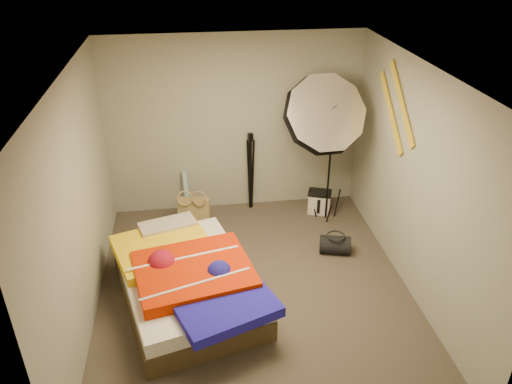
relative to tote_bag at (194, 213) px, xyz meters
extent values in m
plane|color=#50463B|center=(0.63, -1.46, -0.21)|extent=(4.00, 4.00, 0.00)
plane|color=silver|center=(0.63, -1.46, 2.29)|extent=(4.00, 4.00, 0.00)
plane|color=#989B8B|center=(0.63, 0.54, 1.04)|extent=(3.50, 0.00, 3.50)
plane|color=#989B8B|center=(0.63, -3.46, 1.04)|extent=(3.50, 0.00, 3.50)
plane|color=#989B8B|center=(-1.12, -1.46, 1.04)|extent=(0.00, 4.00, 4.00)
plane|color=#989B8B|center=(2.38, -1.46, 1.04)|extent=(0.00, 4.00, 4.00)
cube|color=tan|center=(0.00, 0.00, 0.00)|extent=(0.45, 0.26, 0.44)
cylinder|color=#4DA1BC|center=(-0.10, 0.44, 0.10)|extent=(0.11, 0.19, 0.62)
cube|color=silver|center=(1.80, 0.14, -0.06)|extent=(0.36, 0.31, 0.30)
cylinder|color=black|center=(1.74, -0.87, -0.10)|extent=(0.43, 0.32, 0.23)
cube|color=gold|center=(2.36, -0.86, 1.74)|extent=(0.02, 0.91, 0.78)
cube|color=gold|center=(2.36, -0.61, 1.54)|extent=(0.02, 0.91, 0.78)
cube|color=#493921|center=(-0.12, -1.53, -0.09)|extent=(1.75, 2.15, 0.24)
cube|color=white|center=(-0.12, -1.53, 0.12)|extent=(1.70, 2.10, 0.17)
cube|color=yellow|center=(-0.36, -1.16, 0.24)|extent=(1.27, 1.18, 0.13)
cube|color=red|center=(-0.04, -1.65, 0.26)|extent=(1.36, 1.21, 0.15)
cube|color=#211BC0|center=(0.24, -2.16, 0.23)|extent=(1.14, 1.03, 0.11)
cube|color=#CB8B9C|center=(-0.32, -0.76, 0.28)|extent=(0.72, 0.48, 0.13)
cylinder|color=black|center=(1.85, -0.02, 0.63)|extent=(0.03, 0.03, 1.69)
cube|color=black|center=(1.85, -0.02, 1.43)|extent=(0.07, 0.07, 0.11)
cone|color=white|center=(1.68, -0.16, 1.38)|extent=(1.27, 0.93, 1.24)
cylinder|color=black|center=(0.84, 0.41, 0.32)|extent=(0.04, 0.04, 1.06)
cube|color=black|center=(0.84, 0.41, 0.90)|extent=(0.08, 0.08, 0.11)
camera|label=1|loc=(0.03, -5.90, 3.51)|focal=35.00mm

